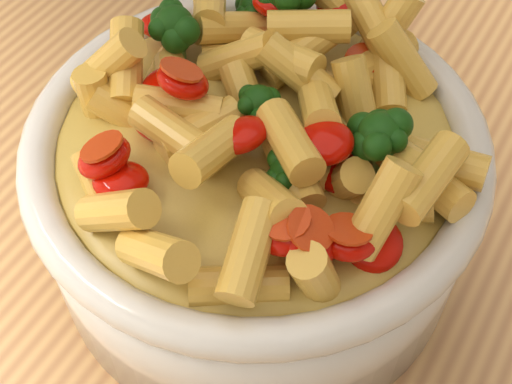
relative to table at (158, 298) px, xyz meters
The scene contains 3 objects.
table is the anchor object (origin of this frame).
serving_bowl 0.18m from the table, 20.73° to the left, with size 0.27×0.27×0.12m.
pasta_salad 0.25m from the table, 20.73° to the left, with size 0.22×0.22×0.05m.
Camera 1 is at (0.22, -0.21, 1.31)m, focal length 50.00 mm.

